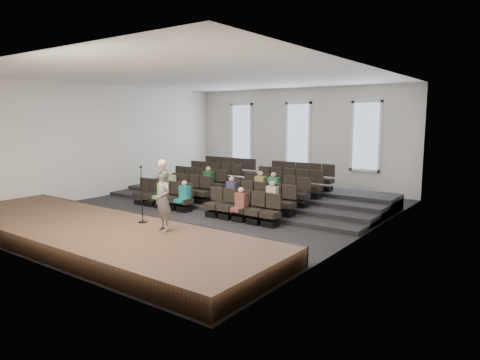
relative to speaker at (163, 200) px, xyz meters
name	(u,v)px	position (x,y,z in m)	size (l,w,h in m)	color
ground	(209,211)	(-2.05, 4.29, -1.34)	(14.00, 14.00, 0.00)	black
ceiling	(208,77)	(-2.05, 4.29, 3.67)	(12.00, 14.00, 0.02)	white
wall_back	(298,138)	(-2.05, 11.31, 1.16)	(12.00, 0.04, 5.00)	silver
wall_front	(20,161)	(-2.05, -2.73, 1.16)	(12.00, 0.04, 5.00)	silver
wall_left	(107,141)	(-8.07, 4.29, 1.16)	(0.04, 14.00, 5.00)	silver
wall_right	(366,154)	(3.97, 4.29, 1.16)	(0.04, 14.00, 5.00)	silver
stage	(93,234)	(-2.05, -0.81, -1.09)	(11.80, 3.60, 0.50)	#462D1E
stage_lip	(141,222)	(-2.05, 0.96, -1.09)	(11.80, 0.06, 0.52)	black
risers	(256,194)	(-2.05, 7.46, -1.14)	(11.80, 4.80, 0.60)	black
seating_rows	(233,188)	(-2.05, 5.83, -0.66)	(6.80, 4.70, 1.67)	black
windows	(298,135)	(-2.05, 11.25, 1.36)	(8.44, 0.10, 3.24)	white
audience	(221,189)	(-1.83, 4.75, -0.51)	(5.45, 2.64, 1.10)	#67B94A
speaker	(163,200)	(0.00, 0.00, 0.00)	(0.61, 0.40, 1.67)	#5F5C5A
mic_stand	(142,206)	(-1.18, 0.27, -0.34)	(0.28, 0.28, 1.67)	black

